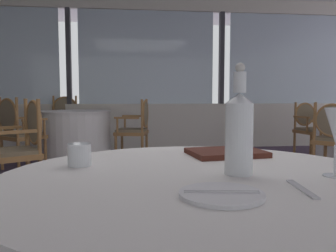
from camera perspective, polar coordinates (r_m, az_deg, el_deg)
ground_plane at (r=2.80m, az=1.83°, el=-15.95°), size 14.22×14.22×0.00m
window_wall_far at (r=6.71m, az=-3.39°, el=6.04°), size 9.22×0.14×2.84m
side_plate at (r=0.83m, az=8.67°, el=-10.90°), size 0.20×0.20×0.01m
butter_knife at (r=0.82m, az=8.68°, el=-10.55°), size 0.17×0.04×0.00m
dinner_fork at (r=0.93m, az=20.85°, el=-9.48°), size 0.04×0.17×0.00m
water_bottle at (r=1.04m, az=11.44°, el=-0.75°), size 0.08×0.08×0.32m
wine_glass at (r=1.10m, az=25.61°, el=-0.36°), size 0.07×0.07×0.20m
water_tumbler at (r=1.19m, az=-14.14°, el=-4.53°), size 0.08×0.08×0.07m
menu_book at (r=1.39m, az=9.38°, el=-4.27°), size 0.30×0.25×0.02m
dining_chair_0_0 at (r=3.60m, az=-22.74°, el=-2.36°), size 0.63×0.65×0.97m
dining_chair_1_0 at (r=4.57m, az=25.49°, el=-1.21°), size 0.65×0.66×0.92m
dining_chair_1_2 at (r=6.25m, az=22.00°, el=0.18°), size 0.59×0.54×0.89m
background_table_2 at (r=5.69m, az=-14.73°, el=-1.46°), size 1.10×1.10×0.77m
dining_chair_2_0 at (r=5.11m, az=-23.30°, el=-0.29°), size 0.66×0.66×0.98m
dining_chair_2_1 at (r=5.41m, az=-5.02°, el=0.16°), size 0.55×0.60×0.95m
dining_chair_2_2 at (r=6.64m, az=-16.16°, el=1.09°), size 0.62×0.58×1.00m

